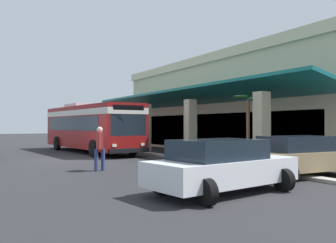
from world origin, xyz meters
TOP-DOWN VIEW (x-y plane):
  - ground at (0.00, 8.00)m, footprint 120.00×120.00m
  - curb_strip at (-0.77, 5.28)m, footprint 27.03×0.50m
  - plaza_building at (-0.77, 14.90)m, footprint 22.83×14.56m
  - transit_bus at (-4.56, 2.65)m, footprint 11.37×3.38m
  - parked_sedan_tan at (10.50, 5.52)m, footprint 2.64×4.51m
  - parked_sedan_white at (11.49, 1.14)m, footprint 2.81×4.60m
  - pedestrian at (5.28, -0.15)m, footprint 0.67×0.48m
  - potted_palm at (7.03, 6.25)m, footprint 1.59×1.99m

SIDE VIEW (x-z plane):
  - ground at x=0.00m, z-range 0.00..0.00m
  - curb_strip at x=-0.77m, z-range 0.00..0.12m
  - potted_palm at x=7.03m, z-range -0.96..2.30m
  - parked_sedan_tan at x=10.50m, z-range 0.02..1.49m
  - parked_sedan_white at x=11.49m, z-range 0.02..1.49m
  - pedestrian at x=5.28m, z-range 0.13..1.92m
  - transit_bus at x=-4.56m, z-range 0.18..3.52m
  - plaza_building at x=-0.77m, z-range 0.01..6.65m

